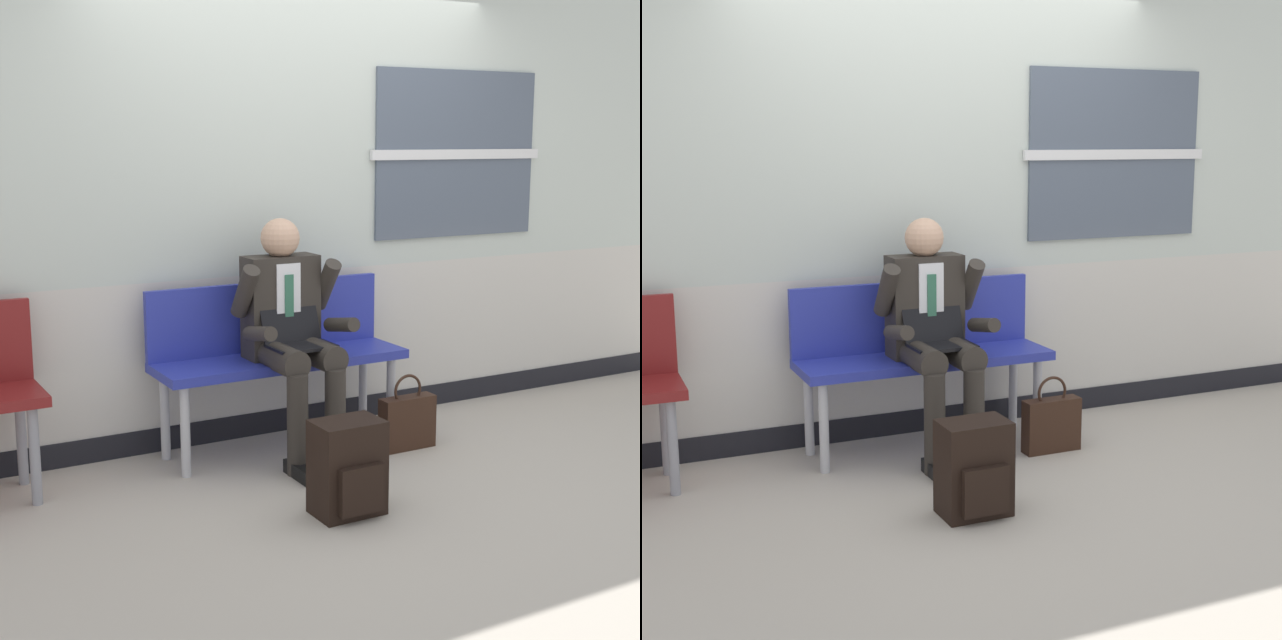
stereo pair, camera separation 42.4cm
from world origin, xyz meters
TOP-DOWN VIEW (x-y plane):
  - ground_plane at (0.00, 0.00)m, footprint 18.00×18.00m
  - station_wall at (0.01, 0.65)m, footprint 6.10×0.16m
  - bench_with_person at (-0.26, 0.37)m, footprint 1.40×0.42m
  - person_seated at (-0.26, 0.17)m, footprint 0.57×0.70m
  - backpack at (-0.41, -0.66)m, footprint 0.31×0.25m
  - handbag at (0.35, -0.04)m, footprint 0.32×0.10m

SIDE VIEW (x-z plane):
  - ground_plane at x=0.00m, z-range 0.00..0.00m
  - handbag at x=0.35m, z-range -0.05..0.37m
  - backpack at x=-0.41m, z-range 0.00..0.44m
  - bench_with_person at x=-0.26m, z-range 0.11..1.02m
  - person_seated at x=-0.26m, z-range 0.05..1.33m
  - station_wall at x=0.01m, z-range -0.01..3.03m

